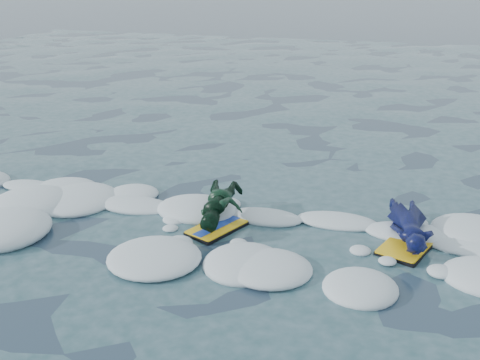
{
  "coord_description": "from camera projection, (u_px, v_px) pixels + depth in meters",
  "views": [
    {
      "loc": [
        2.93,
        -6.01,
        3.49
      ],
      "look_at": [
        0.64,
        1.6,
        0.53
      ],
      "focal_mm": 45.0,
      "sensor_mm": 36.0,
      "label": 1
    }
  ],
  "objects": [
    {
      "name": "prone_child_unit",
      "position": [
        221.0,
        208.0,
        8.23
      ],
      "size": [
        0.76,
        1.34,
        0.5
      ],
      "rotation": [
        0.0,
        0.0,
        1.17
      ],
      "color": "black",
      "rests_on": "ground"
    },
    {
      "name": "prone_woman_unit",
      "position": [
        410.0,
        227.0,
        7.79
      ],
      "size": [
        0.82,
        1.56,
        0.38
      ],
      "rotation": [
        0.0,
        0.0,
        1.24
      ],
      "color": "black",
      "rests_on": "ground"
    },
    {
      "name": "ground",
      "position": [
        153.0,
        258.0,
        7.41
      ],
      "size": [
        120.0,
        120.0,
        0.0
      ],
      "primitive_type": "plane",
      "color": "#172937",
      "rests_on": "ground"
    },
    {
      "name": "foam_band",
      "position": [
        184.0,
        225.0,
        8.33
      ],
      "size": [
        12.0,
        3.1,
        0.3
      ],
      "primitive_type": null,
      "color": "silver",
      "rests_on": "ground"
    }
  ]
}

